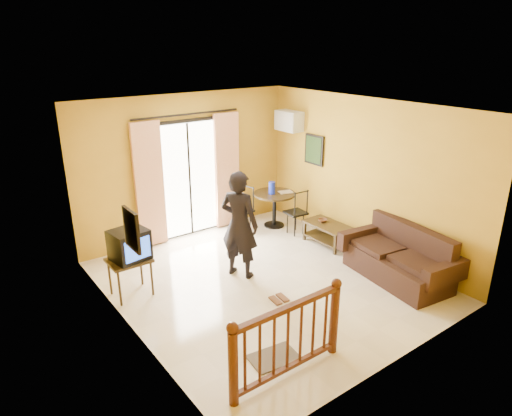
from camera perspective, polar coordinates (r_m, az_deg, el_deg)
ground at (r=7.55m, az=1.19°, el=-9.19°), size 5.00×5.00×0.00m
room_shell at (r=6.87m, az=1.29°, el=3.27°), size 5.00×5.00×5.00m
balcony_door at (r=8.98m, az=-8.30°, el=3.73°), size 2.25×0.14×2.46m
tv_table at (r=7.20m, az=-15.56°, el=-6.72°), size 0.61×0.51×0.61m
television at (r=7.08m, az=-15.55°, el=-4.44°), size 0.58×0.54×0.46m
picture_left at (r=5.73m, az=-15.27°, el=-2.66°), size 0.05×0.42×0.52m
dining_table at (r=9.50m, az=2.31°, el=1.00°), size 0.87×0.87×0.73m
water_jug at (r=9.37m, az=2.00°, el=2.53°), size 0.14×0.14×0.25m
serving_tray at (r=9.51m, az=3.71°, el=2.02°), size 0.32×0.26×0.02m
dining_chairs at (r=9.37m, az=1.58°, el=-3.06°), size 1.27×1.17×0.95m
air_conditioner at (r=9.53m, az=4.12°, el=10.80°), size 0.31×0.60×0.40m
botanical_print at (r=9.24m, az=7.27°, el=7.23°), size 0.05×0.50×0.60m
coffee_table at (r=8.84m, az=8.93°, el=-2.83°), size 0.52×0.94×0.42m
bowl at (r=8.87m, az=8.32°, el=-1.55°), size 0.19×0.19×0.06m
sofa at (r=7.88m, az=17.55°, el=-6.18°), size 1.08×1.95×0.88m
standing_person at (r=7.38m, az=-2.09°, el=-2.10°), size 0.68×0.78×1.81m
stair_balustrade at (r=5.39m, az=4.00°, el=-15.55°), size 1.63×0.13×1.04m
doormat at (r=5.96m, az=2.24°, el=-18.17°), size 0.65×0.48×0.02m
sandals at (r=7.07m, az=2.89°, el=-11.29°), size 0.27×0.26×0.03m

